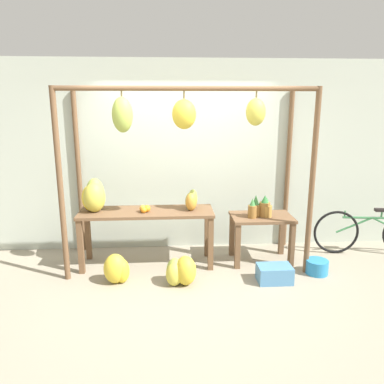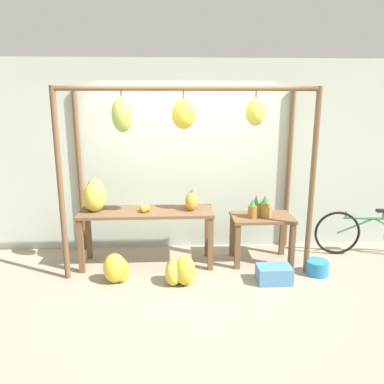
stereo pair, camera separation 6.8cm
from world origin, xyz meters
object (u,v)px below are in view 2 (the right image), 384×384
banana_pile_ground_right (179,271)px  pineapple_cluster (262,209)px  orange_pile (144,209)px  banana_pile_ground_left (117,269)px  fruit_crate_white (274,274)px  parked_bicycle (372,233)px  banana_pile_on_table (94,197)px  blue_bucket (317,268)px  papaya_pile (191,201)px

banana_pile_ground_right → pineapple_cluster: bearing=27.9°
orange_pile → banana_pile_ground_left: orange_pile is taller
fruit_crate_white → banana_pile_ground_right: bearing=179.8°
orange_pile → parked_bicycle: orange_pile is taller
banana_pile_on_table → banana_pile_ground_left: banana_pile_on_table is taller
blue_bucket → orange_pile: bearing=170.1°
pineapple_cluster → parked_bicycle: size_ratio=0.21×
banana_pile_on_table → banana_pile_ground_left: (0.34, -0.58, -0.78)m
orange_pile → papaya_pile: bearing=6.8°
fruit_crate_white → blue_bucket: bearing=16.8°
banana_pile_on_table → fruit_crate_white: bearing=-16.4°
banana_pile_on_table → papaya_pile: 1.30m
blue_bucket → parked_bicycle: size_ratio=0.18×
blue_bucket → parked_bicycle: 1.21m
banana_pile_ground_left → parked_bicycle: size_ratio=0.23×
parked_bicycle → papaya_pile: (-2.64, -0.12, 0.55)m
banana_pile_on_table → pineapple_cluster: size_ratio=1.32×
orange_pile → banana_pile_ground_left: size_ratio=0.39×
blue_bucket → parked_bicycle: (1.02, 0.59, 0.25)m
pineapple_cluster → banana_pile_ground_left: bearing=-165.1°
parked_bicycle → banana_pile_on_table: bearing=-178.5°
blue_bucket → papaya_pile: papaya_pile is taller
banana_pile_ground_right → parked_bicycle: bearing=15.3°
blue_bucket → papaya_pile: (-1.62, 0.47, 0.80)m
banana_pile_on_table → orange_pile: (0.67, -0.10, -0.15)m
pineapple_cluster → fruit_crate_white: 0.91m
banana_pile_on_table → blue_bucket: (2.92, -0.49, -0.87)m
banana_pile_ground_right → fruit_crate_white: (1.18, -0.00, -0.07)m
blue_bucket → banana_pile_on_table: bearing=170.5°
banana_pile_on_table → pineapple_cluster: (2.26, -0.07, -0.18)m
orange_pile → banana_pile_ground_right: (0.45, -0.58, -0.64)m
banana_pile_ground_left → orange_pile: bearing=55.9°
orange_pile → banana_pile_on_table: bearing=171.9°
fruit_crate_white → papaya_pile: 1.43m
pineapple_cluster → banana_pile_ground_left: (-1.91, -0.51, -0.60)m
pineapple_cluster → parked_bicycle: 1.75m
parked_bicycle → papaya_pile: size_ratio=5.04×
orange_pile → parked_bicycle: (3.28, 0.20, -0.47)m
pineapple_cluster → banana_pile_ground_right: bearing=-152.1°
pineapple_cluster → parked_bicycle: (1.69, 0.17, -0.44)m
banana_pile_on_table → orange_pile: size_ratio=3.01×
banana_pile_ground_left → blue_bucket: size_ratio=1.31×
banana_pile_on_table → orange_pile: banana_pile_on_table is taller
pineapple_cluster → banana_pile_ground_left: 2.07m
pineapple_cluster → banana_pile_ground_right: size_ratio=0.75×
fruit_crate_white → parked_bicycle: (1.64, 0.78, 0.24)m
orange_pile → papaya_pile: size_ratio=0.45×
banana_pile_on_table → banana_pile_ground_right: (1.12, -0.67, -0.79)m
banana_pile_on_table → parked_bicycle: 3.99m
banana_pile_on_table → parked_bicycle: banana_pile_on_table is taller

